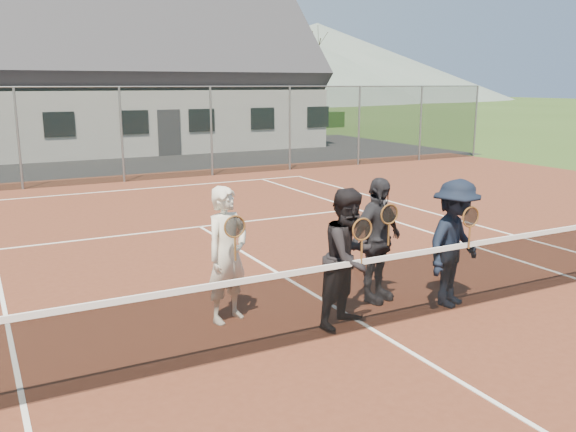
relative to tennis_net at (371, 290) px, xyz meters
name	(u,v)px	position (x,y,z in m)	size (l,w,h in m)	color
ground	(88,160)	(0.00, 20.00, -0.54)	(220.00, 220.00, 0.00)	#2C4719
court_surface	(370,329)	(0.00, 0.00, -0.53)	(30.00, 30.00, 0.02)	#562819
hedge_row	(49,128)	(0.00, 32.00, 0.01)	(40.00, 1.20, 1.10)	black
hill_centre	(127,33)	(20.00, 95.00, 10.46)	(120.00, 120.00, 22.00)	slate
hill_east	(317,62)	(55.00, 95.00, 6.46)	(90.00, 90.00, 14.00)	slate
court_markings	(370,328)	(0.00, 0.00, -0.51)	(11.03, 23.83, 0.01)	white
tennis_net	(371,290)	(0.00, 0.00, 0.00)	(11.68, 0.08, 1.10)	slate
perimeter_fence	(122,135)	(0.00, 13.50, 0.99)	(30.07, 0.07, 3.02)	slate
clubhouse	(152,65)	(4.00, 24.00, 3.45)	(15.60, 8.20, 7.70)	silver
tree_c	(76,37)	(2.00, 33.00, 5.25)	(3.20, 3.20, 7.77)	#362013
tree_d	(232,42)	(12.00, 33.00, 5.25)	(3.20, 3.20, 7.77)	#341D12
tree_e	(310,45)	(18.00, 33.00, 5.25)	(3.20, 3.20, 7.77)	#3B2615
player_a	(227,254)	(-1.49, 1.12, 0.38)	(0.77, 0.64, 1.80)	silver
player_b	(349,258)	(-0.17, 0.26, 0.38)	(1.06, 0.95, 1.80)	black
player_c	(377,240)	(0.67, 0.82, 0.38)	(1.14, 0.74, 1.80)	#27272D
player_d	(455,243)	(1.53, 0.17, 0.38)	(1.32, 1.03, 1.80)	black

